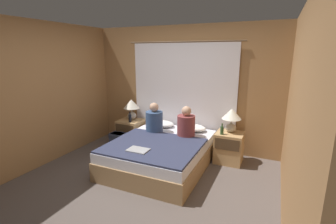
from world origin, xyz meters
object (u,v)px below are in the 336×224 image
bed (161,153)px  laptop_on_bed (138,150)px  pillow_right (193,128)px  person_right_in_bed (186,125)px  pillow_left (162,124)px  nightstand_left (131,132)px  beer_bottle_on_left_stand (130,118)px  backpack_on_floor (118,142)px  lamp_right (232,117)px  beer_bottle_on_right_stand (222,130)px  nightstand_right (229,147)px  person_left_in_bed (154,120)px  lamp_left (132,106)px

bed → laptop_on_bed: 0.67m
pillow_right → person_right_in_bed: (-0.02, -0.37, 0.17)m
person_right_in_bed → laptop_on_bed: (-0.42, -0.99, -0.19)m
bed → pillow_left: 0.88m
nightstand_left → pillow_left: size_ratio=1.12×
pillow_right → beer_bottle_on_left_stand: size_ratio=2.24×
bed → backpack_on_floor: bearing=171.6°
lamp_right → pillow_right: bearing=178.5°
beer_bottle_on_left_stand → laptop_on_bed: bearing=-52.5°
beer_bottle_on_right_stand → laptop_on_bed: beer_bottle_on_right_stand is taller
backpack_on_floor → pillow_right: bearing=23.7°
pillow_left → laptop_on_bed: 1.38m
beer_bottle_on_right_stand → pillow_left: bearing=170.0°
lamp_right → pillow_left: lamp_right is taller
pillow_right → beer_bottle_on_right_stand: beer_bottle_on_right_stand is taller
nightstand_right → beer_bottle_on_right_stand: bearing=-131.9°
pillow_right → beer_bottle_on_right_stand: 0.65m
pillow_left → pillow_right: bearing=0.0°
nightstand_left → person_left_in_bed: person_left_in_bed is taller
person_left_in_bed → beer_bottle_on_left_stand: 0.66m
person_right_in_bed → beer_bottle_on_right_stand: (0.62, 0.14, -0.07)m
nightstand_right → beer_bottle_on_left_stand: 2.07m
bed → person_left_in_bed: bearing=130.8°
nightstand_left → laptop_on_bed: nightstand_left is taller
beer_bottle_on_right_stand → backpack_on_floor: (-1.97, -0.38, -0.40)m
person_right_in_bed → lamp_left: bearing=165.7°
beer_bottle_on_right_stand → laptop_on_bed: 1.55m
person_left_in_bed → person_right_in_bed: (0.65, 0.00, -0.00)m
bed → backpack_on_floor: size_ratio=4.60×
nightstand_right → person_right_in_bed: 0.90m
nightstand_left → person_right_in_bed: bearing=-11.3°
person_left_in_bed → bed: bearing=-49.2°
person_right_in_bed → beer_bottle_on_left_stand: 1.30m
backpack_on_floor → laptop_on_bed: bearing=-39.4°
bed → beer_bottle_on_right_stand: size_ratio=9.57×
beer_bottle_on_right_stand → person_left_in_bed: bearing=-173.5°
nightstand_right → lamp_left: 2.19m
lamp_left → lamp_right: bearing=0.0°
nightstand_left → beer_bottle_on_right_stand: 2.03m
beer_bottle_on_left_stand → backpack_on_floor: beer_bottle_on_left_stand is taller
pillow_right → laptop_on_bed: size_ratio=1.53×
beer_bottle_on_left_stand → lamp_right: bearing=5.8°
bed → lamp_left: lamp_left is taller
person_left_in_bed → nightstand_left: bearing=159.2°
lamp_right → nightstand_left: bearing=-178.0°
lamp_left → laptop_on_bed: (0.96, -1.34, -0.33)m
laptop_on_bed → nightstand_right: bearing=47.4°
lamp_left → backpack_on_floor: bearing=-86.9°
nightstand_left → laptop_on_bed: 1.60m
lamp_left → person_left_in_bed: (0.73, -0.35, -0.14)m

